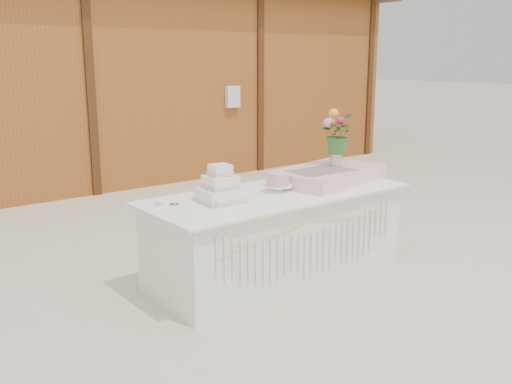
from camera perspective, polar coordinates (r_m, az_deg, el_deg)
ground at (r=5.20m, az=2.07°, el=-8.34°), size 80.00×80.00×0.00m
barn at (r=10.17m, az=-20.74°, el=11.06°), size 12.60×4.60×3.30m
cake_table at (r=5.07m, az=2.14°, el=-4.28°), size 2.40×1.00×0.77m
wedding_cake at (r=4.64m, az=-3.57°, el=0.29°), size 0.37×0.37×0.31m
pink_cake_stand at (r=4.97m, az=2.26°, el=1.07°), size 0.24×0.24×0.17m
satin_runner at (r=5.44m, az=7.26°, el=1.74°), size 1.17×0.81×0.14m
flower_vase at (r=5.58m, az=7.99°, el=3.54°), size 0.12×0.12×0.16m
bouquet at (r=5.54m, az=8.08°, el=6.28°), size 0.45×0.45×0.38m
loose_flowers at (r=4.52m, az=-8.06°, el=-1.40°), size 0.23×0.41×0.02m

